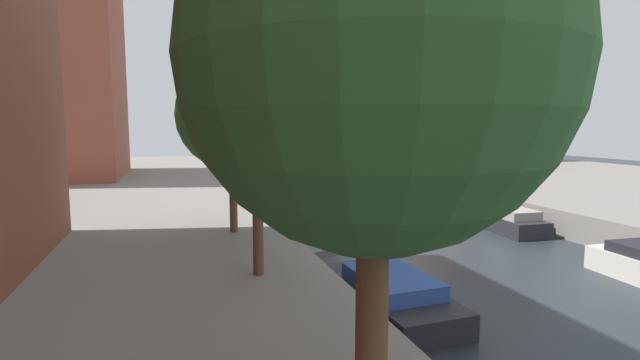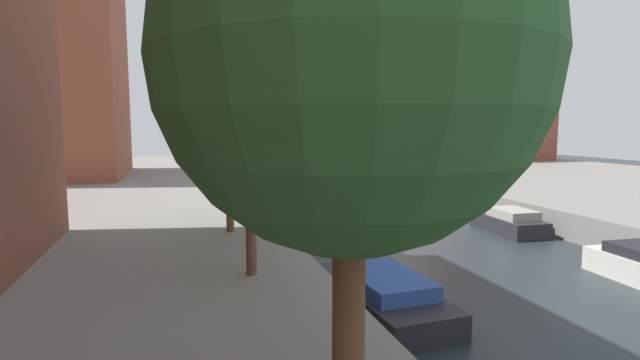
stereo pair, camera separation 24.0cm
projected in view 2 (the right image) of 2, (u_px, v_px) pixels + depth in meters
The scene contains 13 objects.
ground_plane at pixel (394, 230), 18.51m from camera, with size 84.00×84.00×0.00m, color #232B30.
apartment_tower_far at pixel (22, 5), 26.83m from camera, with size 10.00×9.01×19.41m, color brown.
low_block_right at pixel (462, 107), 45.28m from camera, with size 10.00×13.41×9.49m, color brown.
street_tree_1 at pixel (350, 62), 3.87m from camera, with size 3.18×3.18×5.14m.
street_tree_2 at pixel (248, 79), 9.33m from camera, with size 2.79×2.79×5.33m.
street_tree_3 at pixel (228, 115), 13.32m from camera, with size 3.06×3.06×4.83m.
parked_car at pixel (379, 156), 37.46m from camera, with size 1.95×4.83×1.45m.
moored_boat_left_2 at pixel (383, 294), 10.46m from camera, with size 1.86×4.20×0.85m.
moored_boat_left_3 at pixel (299, 222), 18.22m from camera, with size 1.77×3.76×0.69m.
moored_boat_left_4 at pixel (262, 194), 25.89m from camera, with size 1.33×3.58×0.75m.
moored_boat_left_5 at pixel (243, 178), 33.31m from camera, with size 1.31×3.05×0.69m.
moored_boat_right_2 at pixel (509, 222), 18.01m from camera, with size 1.55×3.10×0.92m.
moored_boat_right_3 at pixel (404, 194), 25.34m from camera, with size 1.31×3.78×0.87m.
Camera 2 is at (-7.89, -16.61, 4.02)m, focal length 26.94 mm.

